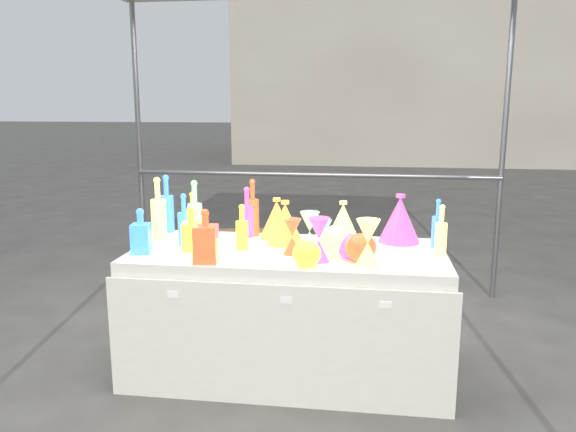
# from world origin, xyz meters

# --- Properties ---
(ground) EXTENTS (80.00, 80.00, 0.00)m
(ground) POSITION_xyz_m (0.00, 0.00, 0.00)
(ground) COLOR #62605B
(ground) RESTS_ON ground
(display_table) EXTENTS (1.84, 0.83, 0.75)m
(display_table) POSITION_xyz_m (0.00, -0.01, 0.37)
(display_table) COLOR silver
(display_table) RESTS_ON ground
(background_building) EXTENTS (14.00, 6.00, 6.00)m
(background_building) POSITION_xyz_m (4.00, 14.00, 3.00)
(background_building) COLOR #BDB39E
(background_building) RESTS_ON ground
(cardboard_box_closed) EXTENTS (0.66, 0.54, 0.42)m
(cardboard_box_closed) POSITION_xyz_m (-0.74, 1.70, 0.21)
(cardboard_box_closed) COLOR olive
(cardboard_box_closed) RESTS_ON ground
(cardboard_box_flat) EXTENTS (0.74, 0.56, 0.06)m
(cardboard_box_flat) POSITION_xyz_m (0.30, 2.95, 0.03)
(cardboard_box_flat) COLOR olive
(cardboard_box_flat) RESTS_ON ground
(bottle_0) EXTENTS (0.09, 0.09, 0.28)m
(bottle_0) POSITION_xyz_m (-0.66, 0.30, 0.89)
(bottle_0) COLOR #F85A17
(bottle_0) RESTS_ON display_table
(bottle_1) EXTENTS (0.12, 0.12, 0.38)m
(bottle_1) POSITION_xyz_m (-0.85, 0.35, 0.94)
(bottle_1) COLOR #1DA058
(bottle_1) RESTS_ON display_table
(bottle_2) EXTENTS (0.10, 0.10, 0.36)m
(bottle_2) POSITION_xyz_m (-0.27, 0.33, 0.93)
(bottle_2) COLOR orange
(bottle_2) RESTS_ON display_table
(bottle_3) EXTENTS (0.11, 0.11, 0.32)m
(bottle_3) POSITION_xyz_m (-0.30, 0.29, 0.91)
(bottle_3) COLOR #1E52B1
(bottle_3) RESTS_ON display_table
(bottle_4) EXTENTS (0.12, 0.12, 0.39)m
(bottle_4) POSITION_xyz_m (-0.84, 0.18, 0.94)
(bottle_4) COLOR teal
(bottle_4) RESTS_ON display_table
(bottle_5) EXTENTS (0.09, 0.09, 0.39)m
(bottle_5) POSITION_xyz_m (-0.56, 0.05, 0.95)
(bottle_5) COLOR #B925A6
(bottle_5) RESTS_ON display_table
(bottle_6) EXTENTS (0.09, 0.09, 0.27)m
(bottle_6) POSITION_xyz_m (-0.26, -0.03, 0.88)
(bottle_6) COLOR #F85A17
(bottle_6) RESTS_ON display_table
(bottle_7) EXTENTS (0.08, 0.08, 0.31)m
(bottle_7) POSITION_xyz_m (-0.62, 0.02, 0.91)
(bottle_7) COLOR #1DA058
(bottle_7) RESTS_ON display_table
(decanter_0) EXTENTS (0.11, 0.11, 0.25)m
(decanter_0) POSITION_xyz_m (-0.55, -0.09, 0.88)
(decanter_0) COLOR #F85A17
(decanter_0) RESTS_ON display_table
(decanter_1) EXTENTS (0.13, 0.13, 0.29)m
(decanter_1) POSITION_xyz_m (-0.40, -0.31, 0.89)
(decanter_1) COLOR orange
(decanter_1) RESTS_ON display_table
(decanter_2) EXTENTS (0.12, 0.12, 0.26)m
(decanter_2) POSITION_xyz_m (-0.81, -0.18, 0.88)
(decanter_2) COLOR #1DA058
(decanter_2) RESTS_ON display_table
(hourglass_0) EXTENTS (0.11, 0.11, 0.20)m
(hourglass_0) POSITION_xyz_m (0.04, -0.09, 0.85)
(hourglass_0) COLOR orange
(hourglass_0) RESTS_ON display_table
(hourglass_1) EXTENTS (0.12, 0.12, 0.24)m
(hourglass_1) POSITION_xyz_m (0.20, -0.21, 0.87)
(hourglass_1) COLOR #1E52B1
(hourglass_1) RESTS_ON display_table
(hourglass_2) EXTENTS (0.13, 0.13, 0.25)m
(hourglass_2) POSITION_xyz_m (0.46, -0.27, 0.87)
(hourglass_2) COLOR teal
(hourglass_2) RESTS_ON display_table
(hourglass_3) EXTENTS (0.12, 0.12, 0.23)m
(hourglass_3) POSITION_xyz_m (0.12, 0.00, 0.86)
(hourglass_3) COLOR #B925A6
(hourglass_3) RESTS_ON display_table
(hourglass_5) EXTENTS (0.13, 0.13, 0.19)m
(hourglass_5) POSITION_xyz_m (0.21, -0.05, 0.85)
(hourglass_5) COLOR #1DA058
(hourglass_5) RESTS_ON display_table
(globe_0) EXTENTS (0.19, 0.19, 0.12)m
(globe_0) POSITION_xyz_m (0.14, -0.30, 0.81)
(globe_0) COLOR #F85A17
(globe_0) RESTS_ON display_table
(globe_1) EXTENTS (0.23, 0.23, 0.15)m
(globe_1) POSITION_xyz_m (0.28, -0.08, 0.83)
(globe_1) COLOR teal
(globe_1) RESTS_ON display_table
(globe_2) EXTENTS (0.19, 0.19, 0.14)m
(globe_2) POSITION_xyz_m (0.42, -0.18, 0.82)
(globe_2) COLOR orange
(globe_2) RESTS_ON display_table
(globe_3) EXTENTS (0.19, 0.19, 0.12)m
(globe_3) POSITION_xyz_m (0.34, -0.11, 0.81)
(globe_3) COLOR #1E52B1
(globe_3) RESTS_ON display_table
(lampshade_0) EXTENTS (0.24, 0.24, 0.26)m
(lampshade_0) POSITION_xyz_m (-0.11, 0.28, 0.88)
(lampshade_0) COLOR #F0FF35
(lampshade_0) RESTS_ON display_table
(lampshade_1) EXTENTS (0.24, 0.24, 0.26)m
(lampshade_1) POSITION_xyz_m (-0.04, 0.14, 0.88)
(lampshade_1) COLOR #F0FF35
(lampshade_1) RESTS_ON display_table
(lampshade_2) EXTENTS (0.31, 0.31, 0.30)m
(lampshade_2) POSITION_xyz_m (0.65, 0.28, 0.90)
(lampshade_2) COLOR #1E52B1
(lampshade_2) RESTS_ON display_table
(lampshade_3) EXTENTS (0.27, 0.27, 0.25)m
(lampshade_3) POSITION_xyz_m (0.30, 0.28, 0.87)
(lampshade_3) COLOR teal
(lampshade_3) RESTS_ON display_table
(bottle_8) EXTENTS (0.07, 0.07, 0.29)m
(bottle_8) POSITION_xyz_m (0.86, 0.18, 0.89)
(bottle_8) COLOR #1DA058
(bottle_8) RESTS_ON display_table
(bottle_10) EXTENTS (0.07, 0.07, 0.27)m
(bottle_10) POSITION_xyz_m (0.86, 0.03, 0.88)
(bottle_10) COLOR #1E52B1
(bottle_10) RESTS_ON display_table
(bottle_11) EXTENTS (0.07, 0.07, 0.29)m
(bottle_11) POSITION_xyz_m (0.86, 0.00, 0.89)
(bottle_11) COLOR teal
(bottle_11) RESTS_ON display_table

